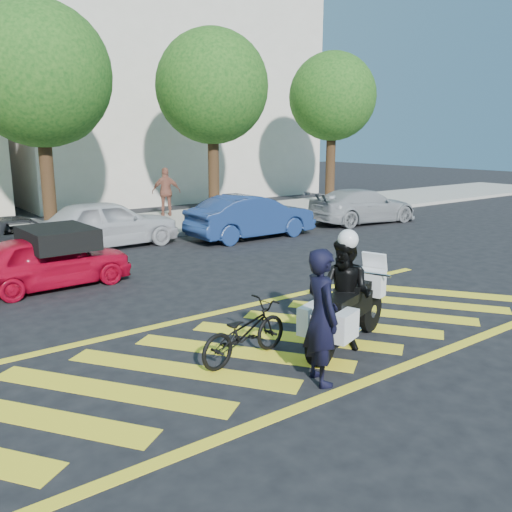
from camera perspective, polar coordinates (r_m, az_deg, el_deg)
ground at (r=9.09m, az=1.65°, el=-9.24°), size 90.00×90.00×0.00m
sidewalk at (r=19.61m, az=-20.65°, el=2.11°), size 60.00×5.00×0.15m
crosswalk at (r=9.07m, az=1.45°, el=-9.27°), size 12.33×4.00×0.01m
building_right at (r=31.14m, az=-9.78°, el=16.37°), size 16.00×8.00×11.00m
tree_center at (r=19.50m, az=-21.52°, el=16.84°), size 4.60×4.60×7.56m
tree_right at (r=22.19m, az=-4.42°, el=16.90°), size 4.40×4.40×7.41m
tree_far_right at (r=26.24m, az=8.14°, el=15.93°), size 4.00×4.00×7.10m
officer_bike at (r=7.50m, az=6.90°, el=-6.37°), size 0.64×0.80×1.91m
bicycle at (r=8.34m, az=-1.22°, el=-7.99°), size 1.77×0.84×0.89m
police_motorcycle at (r=8.86m, az=9.53°, el=-5.82°), size 2.44×1.24×1.11m
officer_moto at (r=8.77m, az=9.46°, el=-4.00°), size 0.93×1.05×1.80m
red_convertible at (r=13.02m, az=-21.03°, el=-0.48°), size 3.70×1.62×1.24m
parked_mid_left at (r=16.46m, az=-23.41°, el=1.82°), size 4.44×2.39×1.18m
parked_mid_right at (r=17.15m, az=-15.38°, el=3.32°), size 4.40×1.87×1.48m
parked_right at (r=18.05m, az=-0.49°, el=4.18°), size 4.42×1.56×1.46m
parked_far_right at (r=21.66m, az=11.16°, el=5.19°), size 4.76×2.34×1.33m
pedestrian_right at (r=22.38m, az=-9.43°, el=6.68°), size 1.24×0.90×1.95m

